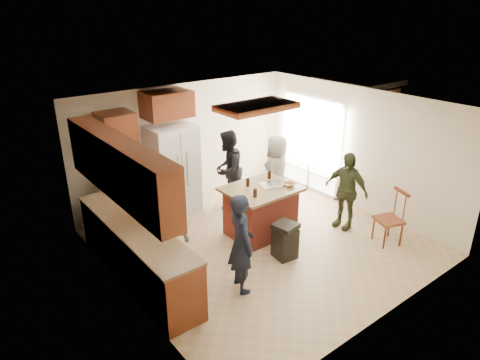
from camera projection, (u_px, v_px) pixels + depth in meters
room_shell at (350, 133)px, 11.03m from camera, size 8.00×5.20×5.00m
person_front_left at (241, 243)px, 6.18m from camera, size 0.55×0.65×1.55m
person_behind_left at (228, 170)px, 8.77m from camera, size 0.94×0.83×1.64m
person_behind_right at (276, 173)px, 8.73m from camera, size 0.90×0.80×1.56m
person_side_right at (346, 190)px, 7.98m from camera, size 0.58×0.94×1.50m
person_counter at (162, 212)px, 6.82m from camera, size 0.70×1.23×1.80m
left_cabinetry at (131, 224)px, 6.33m from camera, size 0.64×3.00×2.30m
back_wall_units at (133, 153)px, 8.00m from camera, size 1.80×0.60×2.45m
refrigerator at (173, 169)px, 8.57m from camera, size 0.90×0.76×1.80m
kitchen_island at (261, 211)px, 7.82m from camera, size 1.28×1.03×0.93m
island_items at (274, 184)px, 7.70m from camera, size 0.93×0.63×0.15m
trash_bin at (285, 240)px, 7.14m from camera, size 0.42×0.42×0.63m
spindle_chair at (390, 220)px, 7.53m from camera, size 0.54×0.54×0.99m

